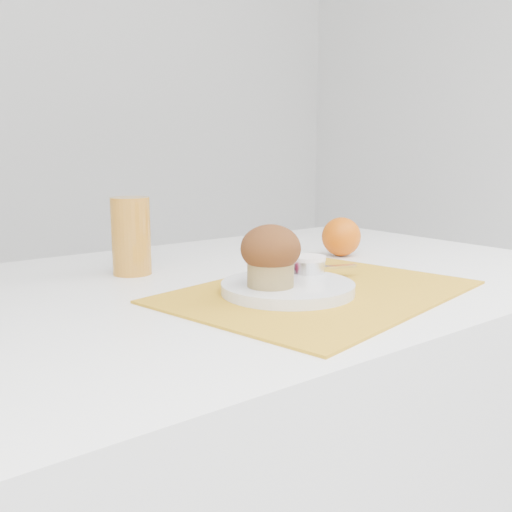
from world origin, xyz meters
TOP-DOWN VIEW (x-y plane):
  - table at (0.00, 0.05)m, footprint 1.20×0.80m
  - placemat at (-0.01, -0.11)m, footprint 0.53×0.43m
  - plate at (-0.06, -0.09)m, footprint 0.25×0.25m
  - ramekin at (0.01, -0.05)m, footprint 0.06×0.06m
  - cream at (0.01, -0.05)m, footprint 0.06×0.06m
  - raspberry_near at (-0.03, -0.04)m, footprint 0.02×0.02m
  - raspberry_far at (-0.03, -0.05)m, footprint 0.02×0.02m
  - butter_knife at (0.02, -0.04)m, footprint 0.18×0.08m
  - orange at (0.25, 0.10)m, footprint 0.08×0.08m
  - juice_glass at (-0.18, 0.20)m, footprint 0.08×0.08m
  - muffin at (-0.10, -0.09)m, footprint 0.09×0.09m

SIDE VIEW (x-z plane):
  - table at x=0.00m, z-range 0.00..0.75m
  - placemat at x=-0.01m, z-range 0.75..0.75m
  - plate at x=-0.06m, z-range 0.75..0.77m
  - butter_knife at x=0.02m, z-range 0.77..0.78m
  - raspberry_near at x=-0.03m, z-range 0.77..0.79m
  - raspberry_far at x=-0.03m, z-range 0.77..0.79m
  - ramekin at x=0.01m, z-range 0.77..0.79m
  - orange at x=0.25m, z-range 0.75..0.83m
  - cream at x=0.01m, z-range 0.79..0.80m
  - muffin at x=-0.10m, z-range 0.77..0.86m
  - juice_glass at x=-0.18m, z-range 0.75..0.89m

